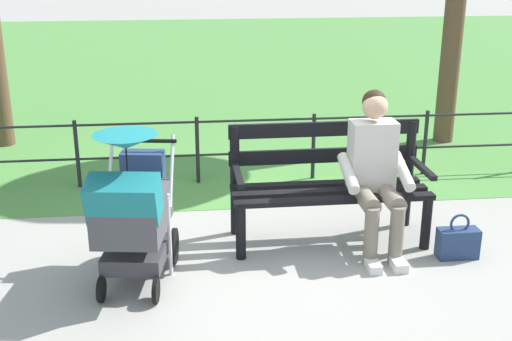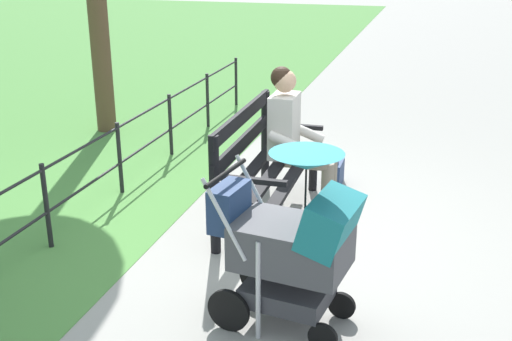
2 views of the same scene
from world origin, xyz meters
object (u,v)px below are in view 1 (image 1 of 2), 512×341
(person_on_bench, at_px, (375,168))
(handbag, at_px, (458,242))
(stroller, at_px, (132,207))
(park_bench, at_px, (328,178))

(person_on_bench, height_order, handbag, person_on_bench)
(stroller, distance_m, handbag, 2.54)
(park_bench, relative_size, handbag, 4.34)
(handbag, bearing_deg, person_on_bench, -23.34)
(park_bench, distance_m, person_on_bench, 0.43)
(person_on_bench, bearing_deg, park_bench, -34.08)
(stroller, bearing_deg, handbag, -176.89)
(person_on_bench, distance_m, stroller, 1.91)
(park_bench, xyz_separation_m, handbag, (-0.95, 0.49, -0.40))
(stroller, relative_size, handbag, 3.11)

